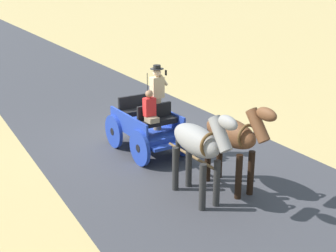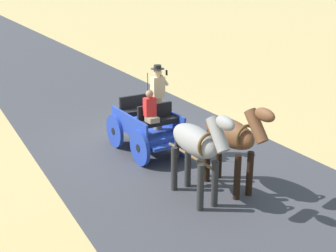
# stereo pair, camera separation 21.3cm
# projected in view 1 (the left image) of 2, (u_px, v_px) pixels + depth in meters

# --- Properties ---
(ground_plane) EXTENTS (200.00, 200.00, 0.00)m
(ground_plane) POSITION_uv_depth(u_px,v_px,m) (144.00, 139.00, 13.71)
(ground_plane) COLOR tan
(road_surface) EXTENTS (6.62, 160.00, 0.01)m
(road_surface) POSITION_uv_depth(u_px,v_px,m) (144.00, 139.00, 13.70)
(road_surface) COLOR #38383D
(road_surface) RESTS_ON ground
(horse_drawn_carriage) EXTENTS (1.51, 4.51, 2.50)m
(horse_drawn_carriage) POSITION_uv_depth(u_px,v_px,m) (148.00, 124.00, 12.50)
(horse_drawn_carriage) COLOR #1E3899
(horse_drawn_carriage) RESTS_ON ground
(horse_near_side) EXTENTS (0.67, 2.14, 2.21)m
(horse_near_side) POSITION_uv_depth(u_px,v_px,m) (233.00, 136.00, 10.15)
(horse_near_side) COLOR brown
(horse_near_side) RESTS_ON ground
(horse_off_side) EXTENTS (0.58, 2.13, 2.21)m
(horse_off_side) POSITION_uv_depth(u_px,v_px,m) (199.00, 144.00, 9.67)
(horse_off_side) COLOR gray
(horse_off_side) RESTS_ON ground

